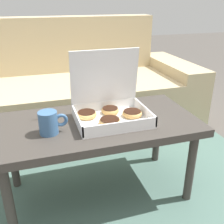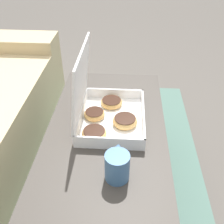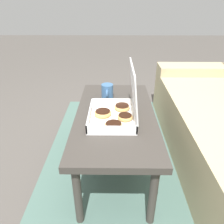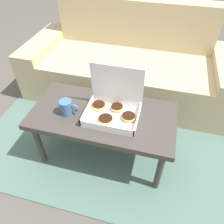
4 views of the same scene
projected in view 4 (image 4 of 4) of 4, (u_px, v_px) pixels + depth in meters
ground_plane at (108, 144)px, 1.91m from camera, size 12.00×12.00×0.00m
area_rug at (116, 120)px, 2.12m from camera, size 2.21×1.86×0.01m
couch at (129, 67)px, 2.30m from camera, size 2.09×0.86×0.88m
coffee_table at (103, 119)px, 1.56m from camera, size 1.02×0.52×0.46m
pastry_box at (113, 108)px, 1.49m from camera, size 0.36×0.29×0.34m
coffee_mug at (67, 107)px, 1.50m from camera, size 0.13×0.09×0.11m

